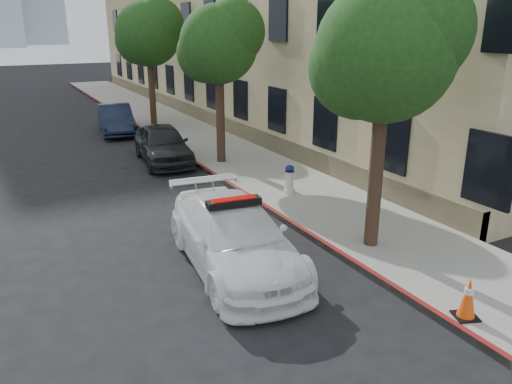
{
  "coord_description": "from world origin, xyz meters",
  "views": [
    {
      "loc": [
        -4.08,
        -9.71,
        4.75
      ],
      "look_at": [
        1.16,
        0.13,
        1.0
      ],
      "focal_mm": 35.0,
      "sensor_mm": 36.0,
      "label": 1
    }
  ],
  "objects": [
    {
      "name": "traffic_cone",
      "position": [
        2.35,
        -5.02,
        0.5
      ],
      "size": [
        0.48,
        0.48,
        0.71
      ],
      "rotation": [
        0.0,
        0.0,
        -0.38
      ],
      "color": "black",
      "rests_on": "sidewalk"
    },
    {
      "name": "tree_mid",
      "position": [
        2.93,
        5.99,
        4.16
      ],
      "size": [
        2.77,
        2.64,
        5.43
      ],
      "color": "black",
      "rests_on": "sidewalk"
    },
    {
      "name": "sidewalk",
      "position": [
        3.6,
        10.0,
        0.07
      ],
      "size": [
        3.2,
        50.0,
        0.15
      ],
      "primitive_type": "cube",
      "color": "gray",
      "rests_on": "ground"
    },
    {
      "name": "parked_car_mid",
      "position": [
        1.2,
        7.31,
        0.68
      ],
      "size": [
        2.04,
        4.16,
        1.37
      ],
      "primitive_type": "imported",
      "rotation": [
        0.0,
        0.0,
        -0.11
      ],
      "color": "black",
      "rests_on": "ground"
    },
    {
      "name": "tree_near",
      "position": [
        2.93,
        -2.01,
        4.27
      ],
      "size": [
        2.92,
        2.82,
        5.62
      ],
      "color": "black",
      "rests_on": "sidewalk"
    },
    {
      "name": "fire_hydrant",
      "position": [
        3.17,
        1.86,
        0.55
      ],
      "size": [
        0.35,
        0.32,
        0.82
      ],
      "rotation": [
        0.0,
        0.0,
        -0.13
      ],
      "color": "silver",
      "rests_on": "sidewalk"
    },
    {
      "name": "parked_car_far",
      "position": [
        0.91,
        13.28,
        0.65
      ],
      "size": [
        1.88,
        4.08,
        1.3
      ],
      "primitive_type": "imported",
      "rotation": [
        0.0,
        0.0,
        -0.13
      ],
      "color": "#131A31",
      "rests_on": "ground"
    },
    {
      "name": "ground",
      "position": [
        0.0,
        0.0,
        0.0
      ],
      "size": [
        120.0,
        120.0,
        0.0
      ],
      "primitive_type": "plane",
      "color": "black",
      "rests_on": "ground"
    },
    {
      "name": "police_car",
      "position": [
        -0.11,
        -1.33,
        0.68
      ],
      "size": [
        2.4,
        4.84,
        1.5
      ],
      "rotation": [
        0.0,
        0.0,
        -0.11
      ],
      "color": "white",
      "rests_on": "ground"
    },
    {
      "name": "curb_strip",
      "position": [
        2.06,
        10.0,
        0.07
      ],
      "size": [
        0.12,
        50.0,
        0.15
      ],
      "primitive_type": "cube",
      "color": "maroon",
      "rests_on": "ground"
    },
    {
      "name": "tree_far",
      "position": [
        2.93,
        13.99,
        4.39
      ],
      "size": [
        3.1,
        3.0,
        5.81
      ],
      "color": "black",
      "rests_on": "sidewalk"
    },
    {
      "name": "building",
      "position": [
        9.2,
        15.0,
        5.0
      ],
      "size": [
        8.0,
        36.0,
        10.0
      ],
      "primitive_type": "cube",
      "color": "tan",
      "rests_on": "ground"
    }
  ]
}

